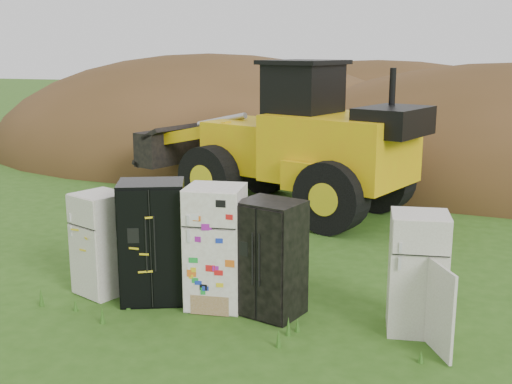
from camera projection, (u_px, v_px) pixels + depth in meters
ground at (246, 310)px, 9.58m from camera, size 120.00×120.00×0.00m
fridge_leftmost at (102, 243)px, 10.10m from camera, size 0.93×0.91×1.63m
fridge_black_side at (153, 242)px, 9.79m from camera, size 1.19×1.08×1.87m
fridge_sticker at (216, 247)px, 9.56m from camera, size 0.91×0.85×1.85m
fridge_dark_mid at (271, 258)px, 9.29m from camera, size 1.04×0.93×1.70m
fridge_open_door at (417, 273)px, 8.72m from camera, size 0.85×0.80×1.68m
wheel_loader at (272, 134)px, 15.50m from camera, size 7.92×5.32×3.55m
dirt_mound_right at (512, 173)px, 20.00m from camera, size 16.14×11.84×6.79m
dirt_mound_left at (211, 151)px, 24.24m from camera, size 17.12×12.84×7.24m
dirt_mound_back at (376, 140)px, 27.02m from camera, size 17.43×11.62×6.66m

